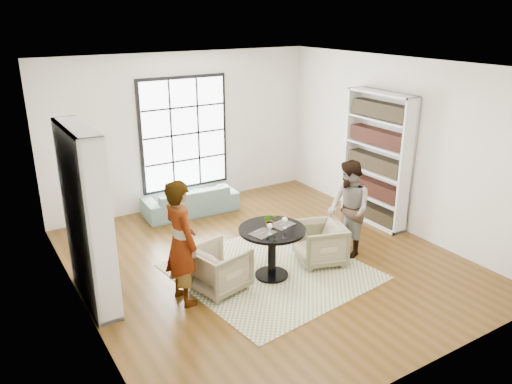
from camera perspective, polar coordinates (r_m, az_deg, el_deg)
ground at (r=7.93m, az=1.15°, el=-7.88°), size 6.00×6.00×0.00m
room_shell at (r=7.86m, az=-0.93°, el=1.84°), size 6.00×6.01×6.00m
rug at (r=7.62m, az=1.76°, el=-9.06°), size 2.86×2.86×0.01m
pedestal_table at (r=7.25m, az=1.84°, el=-5.74°), size 0.97×0.97×0.77m
sofa at (r=9.73m, az=-7.49°, el=-0.92°), size 1.83×0.80×0.53m
armchair_left at (r=7.06m, az=-4.18°, el=-8.70°), size 0.85×0.84×0.65m
armchair_right at (r=7.82m, az=7.33°, el=-5.84°), size 0.88×0.87×0.64m
person_left at (r=6.61m, az=-8.54°, el=-5.75°), size 0.45×0.65×1.72m
person_right at (r=7.97m, az=10.56°, el=-1.94°), size 0.76×0.88×1.55m
placemat_left at (r=7.01m, az=0.77°, el=-4.72°), size 0.40×0.34×0.01m
placemat_right at (r=7.28m, az=3.00°, el=-3.76°), size 0.40×0.34×0.01m
cutlery_left at (r=7.00m, az=0.77°, el=-4.67°), size 0.19×0.25×0.01m
cutlery_right at (r=7.28m, az=3.01°, el=-3.70°), size 0.19×0.25×0.01m
wine_glass_left at (r=6.92m, az=1.59°, el=-3.97°), size 0.08×0.08×0.17m
wine_glass_right at (r=7.13m, az=3.31°, el=-3.24°), size 0.08×0.08×0.17m
flower_centerpiece at (r=7.15m, az=1.59°, el=-3.28°), size 0.21×0.19×0.22m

